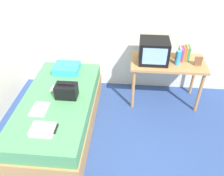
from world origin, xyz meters
TOP-DOWN VIEW (x-y plane):
  - ground_plane at (0.00, 0.00)m, footprint 8.00×8.00m
  - wall_back at (0.00, 2.00)m, footprint 5.20×0.10m
  - bed at (-0.97, 0.78)m, footprint 1.00×2.00m
  - desk at (0.63, 1.55)m, footprint 1.16×0.60m
  - tv at (0.39, 1.53)m, footprint 0.44×0.39m
  - water_bottle at (0.75, 1.47)m, footprint 0.08×0.08m
  - book_row at (0.86, 1.62)m, footprint 0.16×0.17m
  - picture_frame at (1.06, 1.46)m, footprint 0.11×0.02m
  - pillow at (-1.00, 1.49)m, footprint 0.40×0.34m
  - handbag at (-0.83, 0.83)m, footprint 0.30×0.20m
  - magazine at (-1.13, 0.53)m, footprint 0.21×0.29m
  - remote_dark at (-0.82, 0.20)m, footprint 0.04×0.16m
  - remote_silver at (-1.09, 0.98)m, footprint 0.04×0.14m
  - folded_towel at (-0.96, 0.15)m, footprint 0.28×0.22m

SIDE VIEW (x-z plane):
  - ground_plane at x=0.00m, z-range 0.00..0.00m
  - bed at x=-0.97m, z-range 0.00..0.53m
  - magazine at x=-1.13m, z-range 0.53..0.54m
  - remote_dark at x=-0.82m, z-range 0.53..0.56m
  - remote_silver at x=-1.09m, z-range 0.53..0.56m
  - folded_towel at x=-0.96m, z-range 0.53..0.59m
  - pillow at x=-1.00m, z-range 0.53..0.65m
  - handbag at x=-0.83m, z-range 0.52..0.75m
  - desk at x=0.63m, z-range 0.29..1.06m
  - picture_frame at x=1.06m, z-range 0.77..0.92m
  - book_row at x=0.86m, z-range 0.76..1.00m
  - water_bottle at x=0.75m, z-range 0.77..1.00m
  - tv at x=0.39m, z-range 0.77..1.13m
  - wall_back at x=0.00m, z-range 0.00..2.60m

